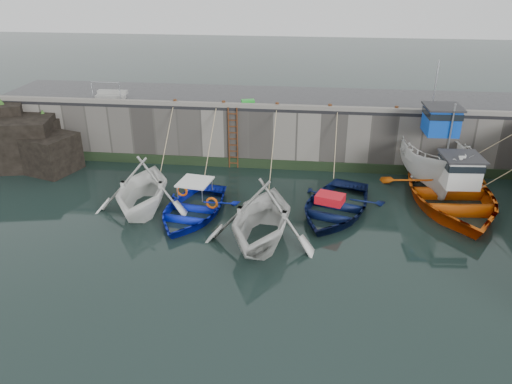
# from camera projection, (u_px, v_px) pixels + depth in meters

# --- Properties ---
(ground) EXTENTS (120.00, 120.00, 0.00)m
(ground) POSITION_uv_depth(u_px,v_px,m) (246.00, 279.00, 16.94)
(ground) COLOR black
(ground) RESTS_ON ground
(quay_back) EXTENTS (30.00, 5.00, 3.00)m
(quay_back) POSITION_uv_depth(u_px,v_px,m) (276.00, 126.00, 27.56)
(quay_back) COLOR slate
(quay_back) RESTS_ON ground
(road_back) EXTENTS (30.00, 5.00, 0.16)m
(road_back) POSITION_uv_depth(u_px,v_px,m) (277.00, 98.00, 26.90)
(road_back) COLOR black
(road_back) RESTS_ON quay_back
(kerb_back) EXTENTS (30.00, 0.30, 0.20)m
(kerb_back) POSITION_uv_depth(u_px,v_px,m) (273.00, 106.00, 24.71)
(kerb_back) COLOR slate
(kerb_back) RESTS_ON road_back
(algae_back) EXTENTS (30.00, 0.08, 0.50)m
(algae_back) POSITION_uv_depth(u_px,v_px,m) (272.00, 164.00, 25.80)
(algae_back) COLOR black
(algae_back) RESTS_ON ground
(rock_outcrop) EXTENTS (5.85, 4.24, 3.41)m
(rock_outcrop) POSITION_uv_depth(u_px,v_px,m) (24.00, 141.00, 25.99)
(rock_outcrop) COLOR black
(rock_outcrop) RESTS_ON ground
(ladder) EXTENTS (0.51, 0.08, 3.20)m
(ladder) POSITION_uv_depth(u_px,v_px,m) (233.00, 138.00, 25.41)
(ladder) COLOR #3F1E0F
(ladder) RESTS_ON ground
(boat_near_white) EXTENTS (4.65, 5.28, 2.62)m
(boat_near_white) POSITION_uv_depth(u_px,v_px,m) (144.00, 209.00, 21.72)
(boat_near_white) COLOR white
(boat_near_white) RESTS_ON ground
(boat_near_white_rope) EXTENTS (0.04, 3.82, 3.10)m
(boat_near_white_rope) POSITION_uv_depth(u_px,v_px,m) (169.00, 174.00, 25.23)
(boat_near_white_rope) COLOR tan
(boat_near_white_rope) RESTS_ON ground
(boat_near_blue) EXTENTS (4.23, 5.41, 1.02)m
(boat_near_blue) POSITION_uv_depth(u_px,v_px,m) (192.00, 214.00, 21.26)
(boat_near_blue) COLOR #0D1FC3
(boat_near_blue) RESTS_ON ground
(boat_near_blue_rope) EXTENTS (0.04, 4.00, 3.10)m
(boat_near_blue_rope) POSITION_uv_depth(u_px,v_px,m) (211.00, 177.00, 24.89)
(boat_near_blue_rope) COLOR tan
(boat_near_blue_rope) RESTS_ON ground
(boat_near_blacktrim) EXTENTS (5.00, 5.64, 2.76)m
(boat_near_blacktrim) POSITION_uv_depth(u_px,v_px,m) (261.00, 241.00, 19.22)
(boat_near_blacktrim) COLOR silver
(boat_near_blacktrim) RESTS_ON ground
(boat_near_blacktrim_rope) EXTENTS (0.04, 5.58, 3.10)m
(boat_near_blacktrim_rope) POSITION_uv_depth(u_px,v_px,m) (273.00, 188.00, 23.70)
(boat_near_blacktrim_rope) COLOR tan
(boat_near_blacktrim_rope) RESTS_ON ground
(boat_near_navy) EXTENTS (5.33, 6.31, 1.12)m
(boat_near_navy) POSITION_uv_depth(u_px,v_px,m) (334.00, 212.00, 21.45)
(boat_near_navy) COLOR #09133B
(boat_near_navy) RESTS_ON ground
(boat_near_navy_rope) EXTENTS (0.04, 3.36, 3.10)m
(boat_near_navy_rope) POSITION_uv_depth(u_px,v_px,m) (332.00, 179.00, 24.66)
(boat_near_navy_rope) COLOR tan
(boat_near_navy_rope) RESTS_ON ground
(boat_far_white) EXTENTS (3.18, 7.76, 5.95)m
(boat_far_white) POSITION_uv_depth(u_px,v_px,m) (432.00, 157.00, 24.05)
(boat_far_white) COLOR white
(boat_far_white) RESTS_ON ground
(boat_far_orange) EXTENTS (5.93, 7.91, 4.56)m
(boat_far_orange) POSITION_uv_depth(u_px,v_px,m) (450.00, 193.00, 21.98)
(boat_far_orange) COLOR #DC540B
(boat_far_orange) RESTS_ON ground
(fish_crate) EXTENTS (0.73, 0.53, 0.29)m
(fish_crate) POSITION_uv_depth(u_px,v_px,m) (248.00, 103.00, 25.18)
(fish_crate) COLOR green
(fish_crate) RESTS_ON road_back
(railing) EXTENTS (1.60, 1.05, 1.00)m
(railing) POSITION_uv_depth(u_px,v_px,m) (111.00, 94.00, 26.58)
(railing) COLOR #A5A8AD
(railing) RESTS_ON road_back
(bollard_a) EXTENTS (0.18, 0.18, 0.28)m
(bollard_a) POSITION_uv_depth(u_px,v_px,m) (175.00, 102.00, 25.31)
(bollard_a) COLOR #3F1E0F
(bollard_a) RESTS_ON road_back
(bollard_b) EXTENTS (0.18, 0.18, 0.28)m
(bollard_b) POSITION_uv_depth(u_px,v_px,m) (224.00, 104.00, 25.05)
(bollard_b) COLOR #3F1E0F
(bollard_b) RESTS_ON road_back
(bollard_c) EXTENTS (0.18, 0.18, 0.28)m
(bollard_c) POSITION_uv_depth(u_px,v_px,m) (277.00, 105.00, 24.76)
(bollard_c) COLOR #3F1E0F
(bollard_c) RESTS_ON road_back
(bollard_d) EXTENTS (0.18, 0.18, 0.28)m
(bollard_d) POSITION_uv_depth(u_px,v_px,m) (330.00, 107.00, 24.48)
(bollard_d) COLOR #3F1E0F
(bollard_d) RESTS_ON road_back
(bollard_e) EXTENTS (0.18, 0.18, 0.28)m
(bollard_e) POSITION_uv_depth(u_px,v_px,m) (396.00, 109.00, 24.14)
(bollard_e) COLOR #3F1E0F
(bollard_e) RESTS_ON road_back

